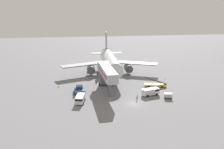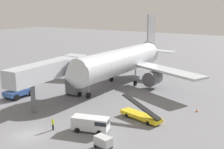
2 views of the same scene
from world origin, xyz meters
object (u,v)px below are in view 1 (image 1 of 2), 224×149
at_px(pushback_tug, 79,89).
at_px(safety_cone_bravo, 165,78).
at_px(jet_bridge, 106,72).
at_px(service_van_far_left, 151,91).
at_px(safety_cone_alpha, 58,87).
at_px(airplane_at_gate, 110,62).
at_px(belt_loader_truck, 155,84).
at_px(service_van_near_center, 80,99).
at_px(ground_crew_worker_foreground, 137,96).
at_px(baggage_cart_near_left, 168,96).

relative_size(pushback_tug, safety_cone_bravo, 10.68).
xyz_separation_m(jet_bridge, safety_cone_bravo, (22.05, 8.75, -5.46)).
bearing_deg(jet_bridge, pushback_tug, -173.96).
relative_size(service_van_far_left, safety_cone_alpha, 8.86).
distance_m(airplane_at_gate, belt_loader_truck, 20.58).
height_order(service_van_near_center, ground_crew_worker_foreground, service_van_near_center).
bearing_deg(airplane_at_gate, baggage_cart_near_left, -64.54).
distance_m(airplane_at_gate, pushback_tug, 21.74).
xyz_separation_m(belt_loader_truck, service_van_far_left, (-3.79, -7.18, 0.38)).
distance_m(jet_bridge, belt_loader_truck, 16.66).
bearing_deg(pushback_tug, baggage_cart_near_left, -19.07).
height_order(airplane_at_gate, pushback_tug, airplane_at_gate).
height_order(airplane_at_gate, safety_cone_bravo, airplane_at_gate).
xyz_separation_m(pushback_tug, service_van_far_left, (20.29, -5.22, 0.06)).
bearing_deg(service_van_near_center, pushback_tug, 89.97).
relative_size(airplane_at_gate, ground_crew_worker_foreground, 21.41).
height_order(jet_bridge, baggage_cart_near_left, jet_bridge).
bearing_deg(belt_loader_truck, safety_cone_alpha, 173.00).
xyz_separation_m(service_van_far_left, baggage_cart_near_left, (3.96, -3.16, -0.34)).
height_order(jet_bridge, service_van_far_left, jet_bridge).
height_order(pushback_tug, safety_cone_bravo, pushback_tug).
relative_size(jet_bridge, belt_loader_truck, 2.43).
xyz_separation_m(jet_bridge, service_van_near_center, (-8.21, -8.69, -4.56)).
distance_m(service_van_far_left, ground_crew_worker_foreground, 5.29).
height_order(service_van_far_left, safety_cone_bravo, service_van_far_left).
xyz_separation_m(service_van_far_left, safety_cone_bravo, (9.96, 14.84, -0.90)).
xyz_separation_m(pushback_tug, service_van_near_center, (-0.00, -7.82, 0.06)).
bearing_deg(belt_loader_truck, airplane_at_gate, 127.78).
bearing_deg(safety_cone_alpha, jet_bridge, -18.23).
xyz_separation_m(airplane_at_gate, safety_cone_bravo, (18.50, -8.25, -4.76)).
height_order(airplane_at_gate, service_van_far_left, airplane_at_gate).
distance_m(service_van_far_left, baggage_cart_near_left, 5.08).
relative_size(jet_bridge, ground_crew_worker_foreground, 10.08).
distance_m(airplane_at_gate, service_van_near_center, 28.51).
bearing_deg(safety_cone_bravo, safety_cone_alpha, -173.93).
height_order(pushback_tug, safety_cone_alpha, pushback_tug).
xyz_separation_m(pushback_tug, baggage_cart_near_left, (24.24, -8.38, -0.28)).
distance_m(airplane_at_gate, baggage_cart_near_left, 29.38).
height_order(jet_bridge, safety_cone_bravo, jet_bridge).
bearing_deg(airplane_at_gate, safety_cone_alpha, -146.32).
relative_size(belt_loader_truck, service_van_far_left, 1.34).
bearing_deg(ground_crew_worker_foreground, jet_bridge, 130.98).
xyz_separation_m(baggage_cart_near_left, safety_cone_alpha, (-30.75, 14.09, -0.52)).
height_order(jet_bridge, pushback_tug, jet_bridge).
bearing_deg(pushback_tug, belt_loader_truck, 4.65).
xyz_separation_m(jet_bridge, service_van_far_left, (12.08, -6.09, -4.56)).
bearing_deg(baggage_cart_near_left, service_van_near_center, 178.67).
bearing_deg(service_van_far_left, airplane_at_gate, 110.30).
bearing_deg(service_van_near_center, safety_cone_bravo, 29.96).
bearing_deg(ground_crew_worker_foreground, baggage_cart_near_left, -4.98).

